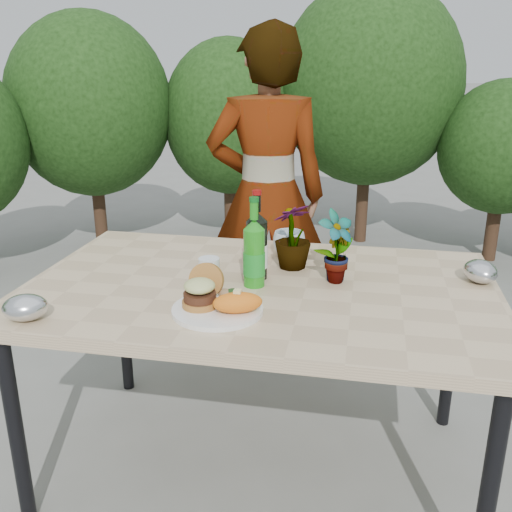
% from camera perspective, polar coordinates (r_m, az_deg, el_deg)
% --- Properties ---
extents(ground, '(80.00, 80.00, 0.00)m').
position_cam_1_polar(ground, '(2.34, 0.41, -20.12)').
color(ground, slate).
rests_on(ground, ground).
extents(patio_table, '(1.60, 1.00, 0.75)m').
position_cam_1_polar(patio_table, '(1.98, 0.46, -4.39)').
color(patio_table, tan).
rests_on(patio_table, ground).
extents(shrub_hedge, '(6.92, 5.08, 2.09)m').
position_cam_1_polar(shrub_hedge, '(3.41, 5.17, 12.43)').
color(shrub_hedge, '#382316').
rests_on(shrub_hedge, ground).
extents(dinner_plate, '(0.28, 0.28, 0.01)m').
position_cam_1_polar(dinner_plate, '(1.75, -3.87, -5.39)').
color(dinner_plate, white).
rests_on(dinner_plate, patio_table).
extents(burger_stack, '(0.11, 0.16, 0.11)m').
position_cam_1_polar(burger_stack, '(1.76, -5.48, -3.41)').
color(burger_stack, '#B7722D').
rests_on(burger_stack, dinner_plate).
extents(sweet_potato, '(0.17, 0.12, 0.06)m').
position_cam_1_polar(sweet_potato, '(1.70, -1.85, -4.68)').
color(sweet_potato, orange).
rests_on(sweet_potato, dinner_plate).
extents(grilled_veg, '(0.08, 0.05, 0.03)m').
position_cam_1_polar(grilled_veg, '(1.82, -2.60, -3.68)').
color(grilled_veg, olive).
rests_on(grilled_veg, dinner_plate).
extents(wine_bottle, '(0.08, 0.08, 0.32)m').
position_cam_1_polar(wine_bottle, '(1.98, 0.08, 0.95)').
color(wine_bottle, black).
rests_on(wine_bottle, patio_table).
extents(sparkling_water, '(0.07, 0.07, 0.31)m').
position_cam_1_polar(sparkling_water, '(1.91, -0.19, 0.19)').
color(sparkling_water, '#1E8618').
rests_on(sparkling_water, patio_table).
extents(plastic_cup, '(0.07, 0.07, 0.09)m').
position_cam_1_polar(plastic_cup, '(1.95, -4.70, -1.55)').
color(plastic_cup, silver).
rests_on(plastic_cup, patio_table).
extents(seedling_left, '(0.16, 0.16, 0.26)m').
position_cam_1_polar(seedling_left, '(1.95, 8.01, 0.88)').
color(seedling_left, '#225C1F').
rests_on(seedling_left, patio_table).
extents(seedling_mid, '(0.10, 0.12, 0.19)m').
position_cam_1_polar(seedling_mid, '(1.99, 8.02, 0.25)').
color(seedling_mid, '#22591E').
rests_on(seedling_mid, patio_table).
extents(seedling_right, '(0.19, 0.19, 0.24)m').
position_cam_1_polar(seedling_right, '(2.08, 3.69, 2.01)').
color(seedling_right, '#225F20').
rests_on(seedling_right, patio_table).
extents(blue_bowl, '(0.15, 0.15, 0.10)m').
position_cam_1_polar(blue_bowl, '(2.23, 3.32, 1.24)').
color(blue_bowl, silver).
rests_on(blue_bowl, patio_table).
extents(foil_packet_left, '(0.16, 0.14, 0.08)m').
position_cam_1_polar(foil_packet_left, '(1.82, -22.08, -4.80)').
color(foil_packet_left, silver).
rests_on(foil_packet_left, patio_table).
extents(foil_packet_right, '(0.15, 0.16, 0.08)m').
position_cam_1_polar(foil_packet_right, '(2.11, 21.52, -1.43)').
color(foil_packet_right, silver).
rests_on(foil_packet_right, patio_table).
extents(person, '(0.67, 0.51, 1.65)m').
position_cam_1_polar(person, '(2.89, 1.09, 5.97)').
color(person, '#A26751').
rests_on(person, ground).
extents(terracotta_pot, '(0.17, 0.17, 0.14)m').
position_cam_1_polar(terracotta_pot, '(4.34, -16.13, -0.68)').
color(terracotta_pot, '#A34B2A').
rests_on(terracotta_pot, ground).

